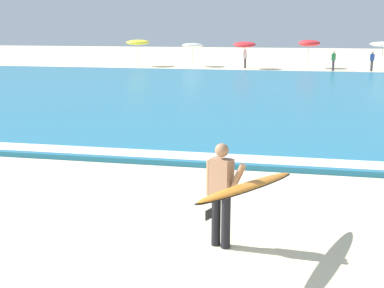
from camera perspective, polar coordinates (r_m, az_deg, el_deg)
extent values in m
plane|color=beige|center=(7.66, -13.00, -14.53)|extent=(160.00, 160.00, 0.00)
cube|color=teal|center=(26.54, 5.28, 5.64)|extent=(120.00, 28.00, 0.14)
cube|color=white|center=(13.52, -1.32, -1.28)|extent=(120.00, 0.83, 0.01)
cylinder|color=black|center=(8.33, 2.72, -8.51)|extent=(0.15, 0.15, 0.88)
cylinder|color=black|center=(8.24, 3.83, -8.78)|extent=(0.15, 0.15, 0.88)
cube|color=#9E7051|center=(8.04, 3.34, -3.74)|extent=(0.40, 0.34, 0.60)
sphere|color=#9E7051|center=(7.92, 3.38, -0.70)|extent=(0.22, 0.22, 0.22)
cylinder|color=#9E7051|center=(8.18, 1.97, -3.81)|extent=(0.10, 0.10, 0.58)
cylinder|color=#9E7051|center=(7.92, 5.07, -3.89)|extent=(0.32, 0.22, 0.51)
ellipsoid|color=orange|center=(7.81, 6.46, -4.70)|extent=(1.37, 2.66, 0.34)
ellipsoid|color=black|center=(7.82, 6.46, -4.83)|extent=(1.44, 2.77, 0.31)
cube|color=black|center=(6.95, 1.89, -7.93)|extent=(0.07, 0.14, 0.14)
cylinder|color=beige|center=(46.15, -6.10, 9.98)|extent=(0.05, 0.05, 2.04)
ellipsoid|color=yellow|center=(46.10, -6.14, 11.32)|extent=(2.06, 2.08, 0.54)
cylinder|color=beige|center=(45.68, 0.07, 9.85)|extent=(0.05, 0.05, 1.77)
ellipsoid|color=white|center=(45.64, 0.07, 11.03)|extent=(1.88, 1.91, 0.55)
cylinder|color=beige|center=(43.35, 5.89, 9.71)|extent=(0.05, 0.05, 1.94)
ellipsoid|color=red|center=(43.30, 5.92, 11.08)|extent=(1.89, 1.92, 0.61)
cylinder|color=beige|center=(44.89, 12.98, 9.62)|extent=(0.05, 0.05, 2.02)
ellipsoid|color=red|center=(44.84, 13.05, 11.01)|extent=(1.86, 1.86, 0.57)
cylinder|color=beige|center=(44.27, 20.63, 9.08)|extent=(0.05, 0.05, 2.03)
ellipsoid|color=white|center=(44.22, 20.75, 10.47)|extent=(2.10, 2.12, 0.46)
cylinder|color=#383842|center=(43.08, 19.56, 8.28)|extent=(0.20, 0.20, 0.84)
cube|color=#2D4CA5|center=(43.04, 19.63, 9.19)|extent=(0.32, 0.20, 0.54)
sphere|color=tan|center=(43.02, 19.67, 9.68)|extent=(0.20, 0.20, 0.20)
cylinder|color=#383842|center=(42.48, 15.60, 8.49)|extent=(0.20, 0.20, 0.84)
cube|color=#338C4C|center=(42.44, 15.66, 9.42)|extent=(0.32, 0.20, 0.54)
sphere|color=tan|center=(42.42, 15.69, 9.92)|extent=(0.20, 0.20, 0.20)
cylinder|color=#383842|center=(43.92, 5.99, 9.03)|extent=(0.20, 0.20, 0.84)
cube|color=white|center=(43.88, 6.01, 9.93)|extent=(0.32, 0.20, 0.54)
sphere|color=beige|center=(43.86, 6.02, 10.42)|extent=(0.20, 0.20, 0.20)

